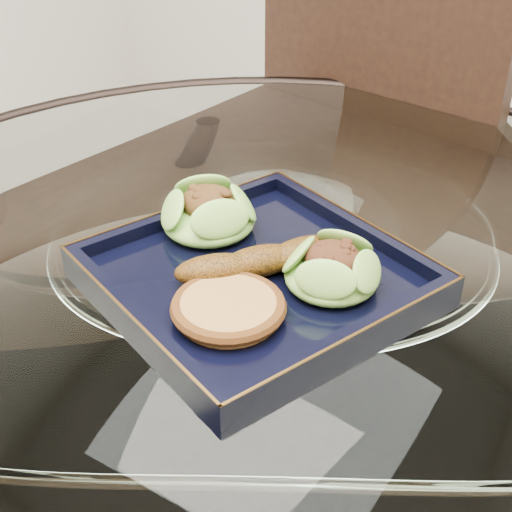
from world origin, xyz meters
The scene contains 7 objects.
dining_table centered at (0.00, 0.00, 0.60)m, with size 1.13×1.13×0.77m.
dining_chair centered at (-0.14, 0.40, 0.59)m, with size 0.51×0.51×1.05m.
navy_plate centered at (0.01, -0.04, 0.77)m, with size 0.27×0.27×0.02m, color black.
lettuce_wrap_left centered at (-0.07, 0.00, 0.80)m, with size 0.10×0.10×0.03m, color #5FAF33.
lettuce_wrap_right centered at (0.08, -0.02, 0.80)m, with size 0.09×0.09×0.03m, color olive.
roasted_plantain centered at (0.01, -0.04, 0.80)m, with size 0.15×0.03×0.03m, color #62390A.
crumb_patty centered at (0.03, -0.11, 0.79)m, with size 0.09×0.09×0.02m, color #AD7C39.
Camera 1 is at (0.31, -0.51, 1.16)m, focal length 50.00 mm.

